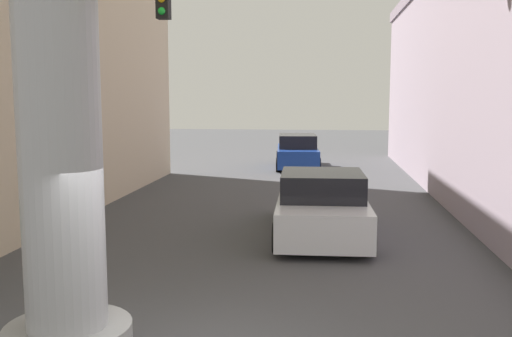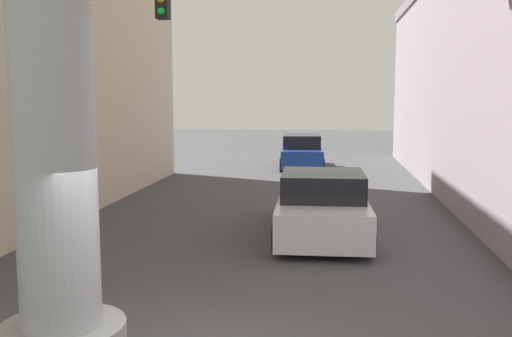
{
  "view_description": "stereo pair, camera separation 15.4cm",
  "coord_description": "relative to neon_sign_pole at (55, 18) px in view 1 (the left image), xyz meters",
  "views": [
    {
      "loc": [
        1.43,
        -6.18,
        3.28
      ],
      "look_at": [
        0.0,
        5.88,
        1.76
      ],
      "focal_mm": 40.0,
      "sensor_mm": 36.0,
      "label": 1
    },
    {
      "loc": [
        1.58,
        -6.16,
        3.28
      ],
      "look_at": [
        0.0,
        5.88,
        1.76
      ],
      "focal_mm": 40.0,
      "sensor_mm": 36.0,
      "label": 2
    }
  ],
  "objects": [
    {
      "name": "palm_tree_mid_left",
      "position": [
        -4.41,
        10.28,
        1.07
      ],
      "size": [
        2.81,
        2.66,
        8.37
      ],
      "color": "brown",
      "rests_on": "ground"
    },
    {
      "name": "ground_plane",
      "position": [
        1.43,
        10.25,
        -4.12
      ],
      "size": [
        84.04,
        84.04,
        0.0
      ],
      "primitive_type": "plane",
      "color": "#424244"
    },
    {
      "name": "car_lead",
      "position": [
        2.84,
        7.52,
        -3.42
      ],
      "size": [
        2.28,
        4.98,
        1.56
      ],
      "color": "black",
      "rests_on": "ground"
    },
    {
      "name": "traffic_light_mast",
      "position": [
        -2.75,
        4.75,
        -0.13
      ],
      "size": [
        4.93,
        0.32,
        5.64
      ],
      "color": "#333333",
      "rests_on": "ground"
    },
    {
      "name": "street_lamp",
      "position": [
        6.74,
        6.9,
        0.47
      ],
      "size": [
        2.7,
        0.28,
        7.6
      ],
      "color": "#59595E",
      "rests_on": "ground"
    },
    {
      "name": "neon_sign_pole",
      "position": [
        0.0,
        0.0,
        0.0
      ],
      "size": [
        3.36,
        1.44,
        9.51
      ],
      "color": "#9E9EA3",
      "rests_on": "ground"
    },
    {
      "name": "car_far",
      "position": [
        1.66,
        20.67,
        -3.38
      ],
      "size": [
        2.24,
        4.66,
        1.56
      ],
      "color": "black",
      "rests_on": "ground"
    },
    {
      "name": "palm_tree_mid_right",
      "position": [
        7.43,
        11.74,
        0.52
      ],
      "size": [
        2.6,
        2.58,
        7.87
      ],
      "color": "brown",
      "rests_on": "ground"
    }
  ]
}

